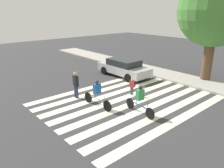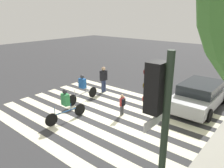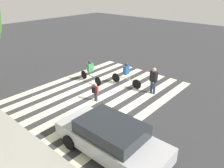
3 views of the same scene
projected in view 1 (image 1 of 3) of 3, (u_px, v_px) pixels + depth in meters
The scene contains 9 objects.
ground_plane at pixel (128, 101), 13.18m from camera, with size 60.00×60.00×0.00m, color #38383A.
sidewalk_curb at pixel (184, 79), 17.04m from camera, with size 36.00×2.50×0.14m.
crosswalk_stripes at pixel (128, 101), 13.18m from camera, with size 7.31×10.00×0.01m.
street_tree at pixel (215, 10), 15.27m from camera, with size 5.18×5.18×7.80m.
pedestrian_adult_tall_backpack at pixel (76, 83), 13.34m from camera, with size 0.49×0.29×1.67m.
pedestrian_adult_blue_shirt at pixel (132, 85), 13.91m from camera, with size 0.33×0.30×1.09m.
cyclist_mid_street at pixel (97, 93), 12.07m from camera, with size 2.31×0.41×1.60m.
cyclist_far_lane at pixel (140, 98), 11.27m from camera, with size 2.16×0.42×1.57m.
car_parked_dark_suv at pixel (124, 67), 17.95m from camera, with size 4.62×2.05×1.40m.
Camera 1 is at (8.53, -8.70, 5.20)m, focal length 35.00 mm.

